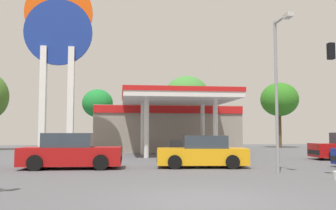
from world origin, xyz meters
The scene contains 9 objects.
ground_plane centered at (0.00, 0.00, 0.00)m, with size 90.00×90.00×0.00m, color #56565B.
gas_station centered at (1.99, 23.54, 2.18)m, with size 12.17×13.53×4.48m.
station_pole_sign centered at (-6.17, 16.88, 7.65)m, with size 4.52×0.56×12.01m.
car_0 centered at (1.79, 8.35, 0.67)m, with size 4.27×2.23×1.47m.
car_4 centered at (-4.14, 8.51, 0.71)m, with size 4.47×2.13×1.58m.
tree_1 centered at (-4.28, 30.00, 4.62)m, with size 3.10×3.10×6.07m.
tree_2 centered at (5.02, 30.52, 5.57)m, with size 4.75×4.75×7.67m.
tree_3 centered at (15.61, 31.14, 5.35)m, with size 4.17×4.17×7.23m.
corner_streetlamp centered at (4.11, 5.03, 3.69)m, with size 0.24×1.48×6.03m.
Camera 1 is at (-1.98, -8.84, 1.55)m, focal length 40.39 mm.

